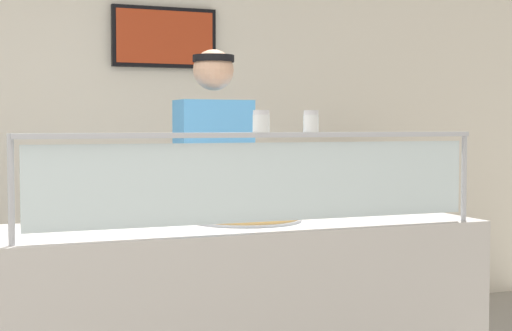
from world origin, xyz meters
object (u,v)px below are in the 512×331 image
at_px(pizza_server, 241,213).
at_px(pepper_flake_shaker, 311,123).
at_px(pizza_tray, 246,217).
at_px(pizza_box_stack, 376,185).
at_px(worker_figure, 215,196).
at_px(parmesan_shaker, 261,123).

height_order(pizza_server, pepper_flake_shaker, pepper_flake_shaker).
bearing_deg(pizza_tray, pizza_box_stack, 44.00).
xyz_separation_m(pizza_server, pepper_flake_shaker, (0.18, -0.32, 0.39)).
height_order(pizza_tray, pizza_server, pizza_server).
height_order(pizza_tray, worker_figure, worker_figure).
bearing_deg(pizza_tray, parmesan_shaker, -101.28).
height_order(pizza_server, parmesan_shaker, parmesan_shaker).
height_order(pizza_server, pizza_box_stack, pizza_box_stack).
relative_size(parmesan_shaker, pepper_flake_shaker, 0.99).
height_order(parmesan_shaker, worker_figure, worker_figure).
height_order(parmesan_shaker, pepper_flake_shaker, same).
bearing_deg(pizza_box_stack, pizza_tray, -136.00).
bearing_deg(pizza_server, pepper_flake_shaker, -75.24).
bearing_deg(pizza_tray, worker_figure, 83.57).
xyz_separation_m(pizza_server, pizza_box_stack, (1.58, 1.51, -0.03)).
distance_m(parmesan_shaker, pizza_box_stack, 2.47).
height_order(pizza_server, worker_figure, worker_figure).
distance_m(pizza_server, pepper_flake_shaker, 0.54).
xyz_separation_m(parmesan_shaker, pizza_box_stack, (1.61, 1.83, -0.42)).
distance_m(parmesan_shaker, pepper_flake_shaker, 0.22).
bearing_deg(pizza_tray, pizza_server, -148.60).
bearing_deg(pepper_flake_shaker, pizza_server, 120.09).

